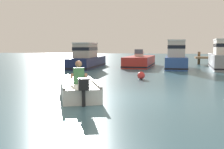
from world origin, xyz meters
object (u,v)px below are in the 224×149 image
moored_boat_navy (87,59)px  moored_boat_grey (224,58)px  rowboat_with_person (78,89)px  mooring_buoy (141,75)px  moored_boat_red (140,62)px  moored_boat_blue (176,58)px

moored_boat_navy → moored_boat_grey: size_ratio=1.05×
moored_boat_navy → moored_boat_grey: moored_boat_grey is taller
rowboat_with_person → moored_boat_navy: size_ratio=0.53×
moored_boat_grey → mooring_buoy: 9.39m
moored_boat_navy → moored_boat_red: size_ratio=1.06×
moored_boat_blue → mooring_buoy: 7.76m
moored_boat_blue → mooring_buoy: (-1.78, -7.53, -0.60)m
rowboat_with_person → moored_boat_red: (0.41, 14.68, 0.15)m
moored_boat_red → moored_boat_grey: size_ratio=0.99×
moored_boat_grey → moored_boat_blue: bearing=-175.4°
moored_boat_red → rowboat_with_person: bearing=-91.6°
mooring_buoy → moored_boat_navy: bearing=125.1°
moored_boat_red → mooring_buoy: moored_boat_red is taller
moored_boat_grey → moored_boat_red: bearing=166.6°
moored_boat_blue → mooring_buoy: moored_boat_blue is taller
rowboat_with_person → moored_boat_navy: (-3.46, 12.44, 0.47)m
rowboat_with_person → moored_boat_grey: bearing=63.1°
rowboat_with_person → moored_boat_blue: size_ratio=0.70×
moored_boat_blue → moored_boat_grey: moored_boat_grey is taller
mooring_buoy → moored_boat_grey: bearing=56.4°
moored_boat_red → moored_boat_grey: bearing=-13.4°
moored_boat_red → moored_boat_blue: size_ratio=1.23×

